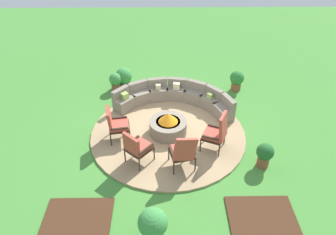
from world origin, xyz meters
TOP-DOWN VIEW (x-y plane):
  - ground_plane at (0.00, 0.00)m, footprint 24.00×24.00m
  - patio_circle at (0.00, 0.00)m, footprint 4.49×4.49m
  - mulch_bed_left at (-2.02, -3.01)m, footprint 1.48×1.29m
  - mulch_bed_right at (2.02, -3.01)m, footprint 1.48×1.29m
  - fire_pit at (0.00, 0.00)m, footprint 1.08×1.08m
  - curved_stone_bench at (0.24, 1.45)m, footprint 3.79×1.77m
  - lounge_chair_front_left at (-1.45, -0.26)m, footprint 0.66×0.65m
  - lounge_chair_front_right at (-0.81, -1.22)m, footprint 0.80×0.82m
  - lounge_chair_back_left at (0.35, -1.43)m, footprint 0.73×0.71m
  - lounge_chair_back_right at (1.29, -0.72)m, footprint 0.76×0.76m
  - potted_plant_0 at (2.43, -1.34)m, footprint 0.44×0.44m
  - potted_plant_1 at (-1.54, 2.76)m, footprint 0.58×0.58m
  - potted_plant_2 at (-1.80, 2.50)m, footprint 0.44×0.44m
  - potted_plant_3 at (-0.35, -3.44)m, footprint 0.60×0.60m
  - potted_plant_4 at (2.44, 2.46)m, footprint 0.49×0.49m

SIDE VIEW (x-z plane):
  - ground_plane at x=0.00m, z-range 0.00..0.00m
  - mulch_bed_left at x=-2.02m, z-range 0.00..0.04m
  - mulch_bed_right at x=2.02m, z-range 0.00..0.04m
  - patio_circle at x=0.00m, z-range 0.00..0.06m
  - fire_pit at x=0.00m, z-range -0.02..0.66m
  - curved_stone_bench at x=0.24m, z-range -0.01..0.69m
  - potted_plant_2 at x=-1.80m, z-range 0.04..0.69m
  - potted_plant_1 at x=-1.54m, z-range 0.02..0.75m
  - potted_plant_0 at x=2.43m, z-range 0.05..0.75m
  - potted_plant_4 at x=2.44m, z-range 0.04..0.78m
  - potted_plant_3 at x=-0.35m, z-range 0.04..0.90m
  - lounge_chair_front_right at x=-0.81m, z-range 0.09..1.09m
  - lounge_chair_front_left at x=-1.45m, z-range 0.09..1.11m
  - lounge_chair_back_left at x=0.35m, z-range 0.06..1.16m
  - lounge_chair_back_right at x=1.29m, z-range 0.06..1.22m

